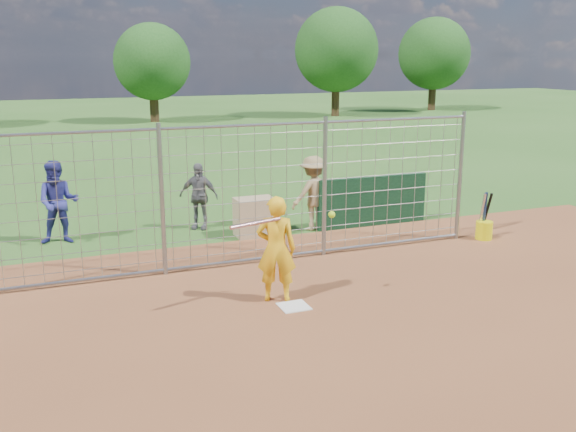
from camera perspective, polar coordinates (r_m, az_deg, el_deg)
name	(u,v)px	position (r m, az deg, el deg)	size (l,w,h in m)	color
ground	(289,303)	(9.88, 0.09, -7.70)	(100.00, 100.00, 0.00)	#2D591E
infield_dirt	(389,397)	(7.45, 8.97, -15.58)	(18.00, 18.00, 0.00)	brown
home_plate	(294,307)	(9.71, 0.53, -8.05)	(0.43, 0.43, 0.02)	silver
dugout_wall	(372,201)	(14.24, 7.47, 1.34)	(2.60, 0.20, 1.10)	#11381E
batter	(276,249)	(9.71, -1.05, -2.96)	(0.60, 0.39, 1.65)	yellow
bystander_a	(58,202)	(13.48, -19.74, 1.14)	(0.81, 0.63, 1.67)	navy
bystander_b	(199,196)	(13.93, -7.96, 1.77)	(0.85, 0.35, 1.45)	#5A5A5F
bystander_c	(313,193)	(13.72, 2.25, 2.04)	(1.04, 0.60, 1.60)	#937B50
equipment_bin	(255,217)	(13.34, -2.98, -0.09)	(0.80, 0.55, 0.80)	tan
equipment_in_play	(275,221)	(9.26, -1.21, -0.44)	(1.62, 0.32, 0.13)	silver
bucket_with_bats	(484,228)	(13.70, 17.03, -0.99)	(0.34, 0.35, 0.98)	yellow
backstop_fence	(247,196)	(11.32, -3.65, 1.78)	(9.08, 0.08, 2.60)	gray
tree_line	(154,54)	(37.23, -11.86, 13.92)	(44.66, 6.72, 6.48)	#3F2B19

